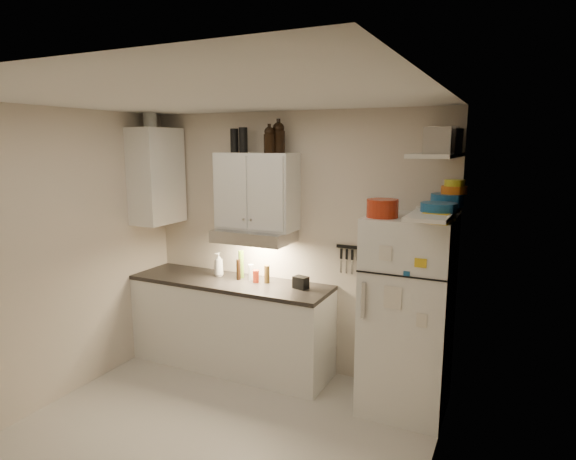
% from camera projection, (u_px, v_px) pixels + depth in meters
% --- Properties ---
extents(floor, '(3.20, 3.00, 0.02)m').
position_uv_depth(floor, '(209.00, 443.00, 3.74)').
color(floor, beige).
rests_on(floor, ground).
extents(ceiling, '(3.20, 3.00, 0.02)m').
position_uv_depth(ceiling, '(198.00, 95.00, 3.28)').
color(ceiling, silver).
rests_on(ceiling, ground).
extents(back_wall, '(3.20, 0.02, 2.60)m').
position_uv_depth(back_wall, '(292.00, 243.00, 4.85)').
color(back_wall, beige).
rests_on(back_wall, ground).
extents(left_wall, '(0.02, 3.00, 2.60)m').
position_uv_depth(left_wall, '(52.00, 258.00, 4.20)').
color(left_wall, beige).
rests_on(left_wall, ground).
extents(right_wall, '(0.02, 3.00, 2.60)m').
position_uv_depth(right_wall, '(430.00, 314.00, 2.83)').
color(right_wall, beige).
rests_on(right_wall, ground).
extents(base_cabinet, '(2.10, 0.60, 0.88)m').
position_uv_depth(base_cabinet, '(231.00, 325.00, 4.96)').
color(base_cabinet, white).
rests_on(base_cabinet, floor).
extents(countertop, '(2.10, 0.62, 0.04)m').
position_uv_depth(countertop, '(230.00, 282.00, 4.88)').
color(countertop, black).
rests_on(countertop, base_cabinet).
extents(upper_cabinet, '(0.80, 0.33, 0.75)m').
position_uv_depth(upper_cabinet, '(257.00, 191.00, 4.73)').
color(upper_cabinet, white).
rests_on(upper_cabinet, back_wall).
extents(side_cabinet, '(0.33, 0.55, 1.00)m').
position_uv_depth(side_cabinet, '(157.00, 176.00, 5.07)').
color(side_cabinet, white).
rests_on(side_cabinet, left_wall).
extents(range_hood, '(0.76, 0.46, 0.12)m').
position_uv_depth(range_hood, '(254.00, 236.00, 4.75)').
color(range_hood, silver).
rests_on(range_hood, back_wall).
extents(fridge, '(0.70, 0.68, 1.70)m').
position_uv_depth(fridge, '(407.00, 315.00, 4.09)').
color(fridge, white).
rests_on(fridge, floor).
extents(shelf_hi, '(0.30, 0.95, 0.03)m').
position_uv_depth(shelf_hi, '(438.00, 155.00, 3.64)').
color(shelf_hi, white).
rests_on(shelf_hi, right_wall).
extents(shelf_lo, '(0.30, 0.95, 0.03)m').
position_uv_depth(shelf_lo, '(434.00, 213.00, 3.72)').
color(shelf_lo, white).
rests_on(shelf_lo, right_wall).
extents(knife_strip, '(0.42, 0.02, 0.03)m').
position_uv_depth(knife_strip, '(358.00, 248.00, 4.53)').
color(knife_strip, black).
rests_on(knife_strip, back_wall).
extents(dutch_oven, '(0.29, 0.29, 0.15)m').
position_uv_depth(dutch_oven, '(382.00, 208.00, 3.87)').
color(dutch_oven, '#A82B13').
rests_on(dutch_oven, fridge).
extents(book_stack, '(0.22, 0.26, 0.08)m').
position_uv_depth(book_stack, '(439.00, 217.00, 3.62)').
color(book_stack, gold).
rests_on(book_stack, fridge).
extents(spice_jar, '(0.05, 0.05, 0.09)m').
position_uv_depth(spice_jar, '(419.00, 212.00, 3.89)').
color(spice_jar, silver).
rests_on(spice_jar, fridge).
extents(stock_pot, '(0.38, 0.38, 0.21)m').
position_uv_depth(stock_pot, '(441.00, 140.00, 3.96)').
color(stock_pot, silver).
rests_on(stock_pot, shelf_hi).
extents(tin_a, '(0.21, 0.20, 0.18)m').
position_uv_depth(tin_a, '(447.00, 141.00, 3.50)').
color(tin_a, '#AAAAAD').
rests_on(tin_a, shelf_hi).
extents(tin_b, '(0.21, 0.21, 0.19)m').
position_uv_depth(tin_b, '(437.00, 140.00, 3.40)').
color(tin_b, '#AAAAAD').
rests_on(tin_b, shelf_hi).
extents(bowl_teal, '(0.26, 0.26, 0.11)m').
position_uv_depth(bowl_teal, '(447.00, 200.00, 3.96)').
color(bowl_teal, '#19548A').
rests_on(bowl_teal, shelf_lo).
extents(bowl_orange, '(0.21, 0.21, 0.06)m').
position_uv_depth(bowl_orange, '(454.00, 190.00, 3.94)').
color(bowl_orange, orange).
rests_on(bowl_orange, bowl_teal).
extents(bowl_yellow, '(0.16, 0.16, 0.05)m').
position_uv_depth(bowl_yellow, '(455.00, 183.00, 3.93)').
color(bowl_yellow, gold).
rests_on(bowl_yellow, bowl_orange).
extents(plates, '(0.35, 0.35, 0.07)m').
position_uv_depth(plates, '(439.00, 207.00, 3.66)').
color(plates, '#19548A').
rests_on(plates, shelf_lo).
extents(growler_a, '(0.14, 0.14, 0.25)m').
position_uv_depth(growler_a, '(269.00, 139.00, 4.54)').
color(growler_a, black).
rests_on(growler_a, upper_cabinet).
extents(growler_b, '(0.15, 0.15, 0.30)m').
position_uv_depth(growler_b, '(278.00, 137.00, 4.58)').
color(growler_b, black).
rests_on(growler_b, upper_cabinet).
extents(thermos_a, '(0.10, 0.10, 0.24)m').
position_uv_depth(thermos_a, '(243.00, 140.00, 4.68)').
color(thermos_a, black).
rests_on(thermos_a, upper_cabinet).
extents(thermos_b, '(0.10, 0.10, 0.23)m').
position_uv_depth(thermos_b, '(234.00, 141.00, 4.74)').
color(thermos_b, black).
rests_on(thermos_b, upper_cabinet).
extents(side_jar, '(0.17, 0.17, 0.18)m').
position_uv_depth(side_jar, '(150.00, 119.00, 4.96)').
color(side_jar, silver).
rests_on(side_jar, side_cabinet).
extents(soap_bottle, '(0.14, 0.14, 0.28)m').
position_uv_depth(soap_bottle, '(219.00, 263.00, 5.02)').
color(soap_bottle, white).
rests_on(soap_bottle, countertop).
extents(pepper_mill, '(0.06, 0.06, 0.18)m').
position_uv_depth(pepper_mill, '(267.00, 274.00, 4.78)').
color(pepper_mill, brown).
rests_on(pepper_mill, countertop).
extents(oil_bottle, '(0.06, 0.06, 0.29)m').
position_uv_depth(oil_bottle, '(241.00, 264.00, 4.95)').
color(oil_bottle, '#4F741D').
rests_on(oil_bottle, countertop).
extents(vinegar_bottle, '(0.05, 0.05, 0.21)m').
position_uv_depth(vinegar_bottle, '(239.00, 270.00, 4.89)').
color(vinegar_bottle, black).
rests_on(vinegar_bottle, countertop).
extents(clear_bottle, '(0.07, 0.07, 0.16)m').
position_uv_depth(clear_bottle, '(251.00, 272.00, 4.88)').
color(clear_bottle, silver).
rests_on(clear_bottle, countertop).
extents(red_jar, '(0.08, 0.08, 0.13)m').
position_uv_depth(red_jar, '(256.00, 276.00, 4.79)').
color(red_jar, '#A82B13').
rests_on(red_jar, countertop).
extents(caddy, '(0.16, 0.13, 0.12)m').
position_uv_depth(caddy, '(301.00, 282.00, 4.60)').
color(caddy, black).
rests_on(caddy, countertop).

